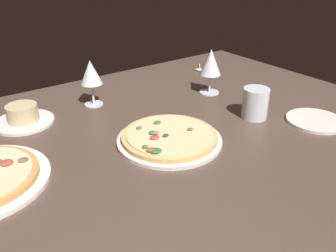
% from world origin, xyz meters
% --- Properties ---
extents(dining_table, '(1.50, 1.10, 0.04)m').
position_xyz_m(dining_table, '(0.00, 0.00, 0.02)').
color(dining_table, brown).
rests_on(dining_table, ground).
extents(pizza_main, '(0.28, 0.28, 0.03)m').
position_xyz_m(pizza_main, '(-0.04, -0.06, 0.05)').
color(pizza_main, silver).
rests_on(pizza_main, dining_table).
extents(ramekin_on_saucer, '(0.18, 0.18, 0.06)m').
position_xyz_m(ramekin_on_saucer, '(-0.32, 0.29, 0.06)').
color(ramekin_on_saucer, silver).
rests_on(ramekin_on_saucer, dining_table).
extents(wine_glass_far, '(0.07, 0.07, 0.15)m').
position_xyz_m(wine_glass_far, '(-0.09, 0.29, 0.15)').
color(wine_glass_far, silver).
rests_on(wine_glass_far, dining_table).
extents(wine_glass_near, '(0.08, 0.08, 0.16)m').
position_xyz_m(wine_glass_near, '(0.30, 0.14, 0.15)').
color(wine_glass_near, silver).
rests_on(wine_glass_near, dining_table).
extents(water_glass, '(0.08, 0.08, 0.09)m').
position_xyz_m(water_glass, '(0.27, -0.09, 0.08)').
color(water_glass, silver).
rests_on(water_glass, dining_table).
extents(side_plate, '(0.17, 0.17, 0.01)m').
position_xyz_m(side_plate, '(0.39, -0.23, 0.04)').
color(side_plate, silver).
rests_on(side_plate, dining_table).
extents(spoon, '(0.08, 0.09, 0.01)m').
position_xyz_m(spoon, '(0.45, 0.37, 0.04)').
color(spoon, silver).
rests_on(spoon, dining_table).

